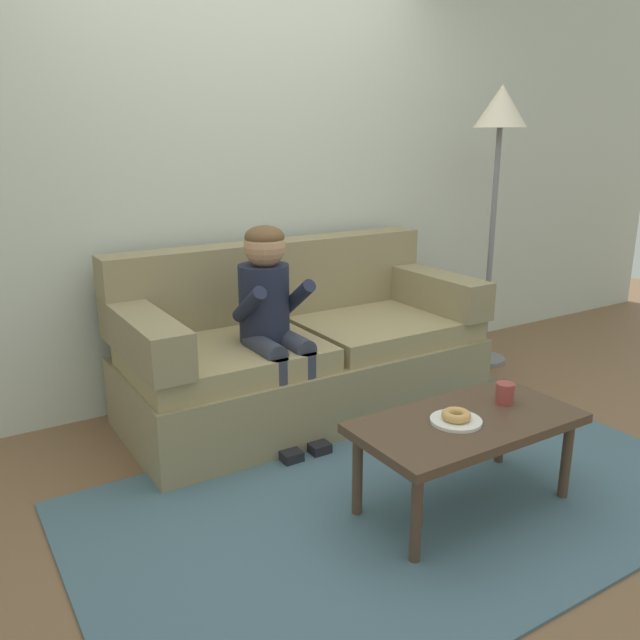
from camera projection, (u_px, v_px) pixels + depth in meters
ground at (373, 476)px, 3.04m from camera, size 10.00×10.00×0.00m
wall_back at (235, 158)px, 3.79m from camera, size 8.00×0.10×2.80m
area_rug at (407, 499)px, 2.83m from camera, size 2.77×1.63×0.01m
couch at (301, 353)px, 3.69m from camera, size 2.00×0.90×0.94m
coffee_table at (467, 429)px, 2.69m from camera, size 0.96×0.49×0.41m
person_child at (272, 312)px, 3.28m from camera, size 0.34×0.58×1.10m
plate at (456, 421)px, 2.64m from camera, size 0.21×0.21×0.01m
donut at (456, 415)px, 2.63m from camera, size 0.17×0.17×0.04m
mug at (505, 393)px, 2.82m from camera, size 0.08×0.08×0.09m
toy_controller at (474, 423)px, 3.53m from camera, size 0.23×0.09×0.05m
floor_lamp at (499, 137)px, 4.14m from camera, size 0.34×0.34×1.83m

